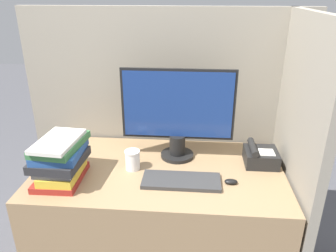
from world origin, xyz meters
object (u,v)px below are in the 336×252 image
at_px(monitor, 178,115).
at_px(mouse, 231,182).
at_px(keyboard, 181,181).
at_px(book_stack, 60,160).
at_px(desk_telephone, 260,156).
at_px(coffee_cup, 133,160).

bearing_deg(monitor, mouse, -42.96).
bearing_deg(mouse, keyboard, -177.64).
xyz_separation_m(book_stack, desk_telephone, (1.02, 0.26, -0.07)).
xyz_separation_m(mouse, desk_telephone, (0.18, 0.22, 0.03)).
bearing_deg(book_stack, coffee_cup, 23.12).
height_order(monitor, keyboard, monitor).
distance_m(monitor, desk_telephone, 0.51).
bearing_deg(desk_telephone, coffee_cup, -170.53).
bearing_deg(keyboard, desk_telephone, 28.32).
distance_m(monitor, book_stack, 0.65).
relative_size(book_stack, desk_telephone, 1.80).
xyz_separation_m(monitor, keyboard, (0.04, -0.27, -0.25)).
height_order(keyboard, mouse, mouse).
bearing_deg(coffee_cup, book_stack, -156.88).
height_order(monitor, desk_telephone, monitor).
xyz_separation_m(coffee_cup, desk_telephone, (0.69, 0.12, -0.01)).
distance_m(book_stack, desk_telephone, 1.06).
bearing_deg(coffee_cup, desk_telephone, 9.47).
xyz_separation_m(keyboard, book_stack, (-0.60, -0.03, 0.11)).
bearing_deg(book_stack, keyboard, 2.73).
bearing_deg(desk_telephone, keyboard, -151.68).
bearing_deg(desk_telephone, book_stack, -165.89).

